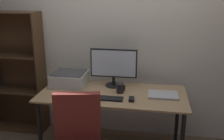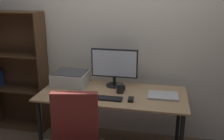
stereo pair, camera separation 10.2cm
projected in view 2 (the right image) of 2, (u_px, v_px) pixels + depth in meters
back_wall at (121, 35)px, 3.21m from camera, size 6.40×0.10×2.60m
desk at (113, 100)px, 2.90m from camera, size 1.62×0.74×0.74m
monitor at (114, 65)px, 3.01m from camera, size 0.55×0.20×0.45m
keyboard at (109, 98)px, 2.71m from camera, size 0.29×0.11×0.02m
mouse at (131, 100)px, 2.66m from camera, size 0.06×0.10×0.03m
coffee_mug at (120, 88)px, 2.86m from camera, size 0.10×0.09×0.11m
laptop at (163, 96)px, 2.77m from camera, size 0.32×0.24×0.02m
printer at (71, 78)px, 3.11m from camera, size 0.40×0.34×0.16m
paper_sheet at (80, 99)px, 2.70m from camera, size 0.24×0.32×0.00m
bookshelf at (18, 72)px, 3.47m from camera, size 0.77×0.28×1.59m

